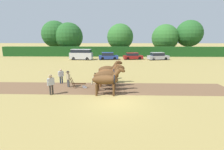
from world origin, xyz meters
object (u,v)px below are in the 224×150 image
(parked_van, at_px, (81,54))
(parked_car_center_left, at_px, (133,56))
(farmer_at_plow, at_px, (68,78))
(parked_car_center, at_px, (158,56))
(tree_far_left, at_px, (55,34))
(draft_horse_trail_right, at_px, (109,70))
(farmer_onlooker_left, at_px, (51,83))
(tree_left, at_px, (69,37))
(tree_center_right, at_px, (189,34))
(tree_center, at_px, (165,38))
(parked_car_left, at_px, (108,56))
(draft_horse_lead_left, at_px, (107,80))
(draft_horse_lead_right, at_px, (107,76))
(farmer_onlooker_right, at_px, (61,75))
(farmer_beside_team, at_px, (114,72))
(plow, at_px, (80,85))
(tree_center_left, at_px, (120,37))
(draft_horse_trail_left, at_px, (108,74))

(parked_van, xyz_separation_m, parked_car_center_left, (11.13, 0.86, -0.44))
(farmer_at_plow, bearing_deg, parked_car_center, 10.39)
(tree_far_left, xyz_separation_m, draft_horse_trail_right, (16.07, -31.06, -4.08))
(farmer_onlooker_left, relative_size, parked_car_center, 0.38)
(tree_left, bearing_deg, parked_van, -63.94)
(parked_car_center_left, bearing_deg, tree_center_right, 25.35)
(tree_center, bearing_deg, parked_car_left, -142.95)
(draft_horse_lead_left, xyz_separation_m, farmer_at_plow, (-3.92, 2.35, -0.42))
(tree_left, relative_size, tree_center_right, 0.93)
(draft_horse_lead_right, distance_m, farmer_at_plow, 4.09)
(tree_far_left, distance_m, draft_horse_lead_left, 38.72)
(tree_center, relative_size, farmer_at_plow, 5.08)
(farmer_onlooker_right, bearing_deg, farmer_beside_team, 71.00)
(plow, relative_size, parked_car_left, 0.37)
(parked_car_center_left, distance_m, parked_car_center, 5.39)
(tree_left, relative_size, draft_horse_trail_right, 3.20)
(draft_horse_lead_left, distance_m, parked_car_center_left, 24.45)
(tree_left, height_order, tree_center, tree_left)
(farmer_beside_team, bearing_deg, parked_car_left, 112.85)
(draft_horse_trail_right, relative_size, parked_van, 0.55)
(parked_van, bearing_deg, parked_car_left, 8.24)
(farmer_onlooker_right, bearing_deg, parked_car_center_left, 115.62)
(tree_center, distance_m, farmer_beside_team, 32.62)
(tree_center_left, relative_size, farmer_at_plow, 5.14)
(tree_left, relative_size, plow, 5.42)
(parked_car_left, relative_size, parked_car_center_left, 0.99)
(tree_center, bearing_deg, plow, -117.17)
(farmer_onlooker_right, height_order, parked_car_left, farmer_onlooker_right)
(farmer_onlooker_left, relative_size, parked_car_left, 0.41)
(draft_horse_trail_left, height_order, farmer_onlooker_right, draft_horse_trail_left)
(draft_horse_lead_right, distance_m, parked_van, 22.84)
(farmer_onlooker_right, xyz_separation_m, parked_car_center, (14.87, 19.69, -0.13))
(farmer_onlooker_left, height_order, parked_car_left, farmer_onlooker_left)
(parked_van, distance_m, parked_car_center_left, 11.17)
(farmer_at_plow, height_order, farmer_onlooker_right, farmer_at_plow)
(plow, bearing_deg, parked_car_center, 60.20)
(parked_car_left, bearing_deg, tree_center_right, 21.42)
(tree_far_left, xyz_separation_m, draft_horse_lead_left, (16.05, -34.99, -4.14))
(tree_center_left, height_order, farmer_onlooker_left, tree_center_left)
(tree_center_left, height_order, draft_horse_trail_right, tree_center_left)
(tree_left, bearing_deg, tree_center, 2.46)
(parked_car_left, bearing_deg, tree_center_left, 68.56)
(draft_horse_trail_left, bearing_deg, parked_car_center_left, 78.70)
(parked_car_left, height_order, parked_car_center, parked_car_center)
(farmer_beside_team, bearing_deg, tree_center, 83.14)
(tree_center_left, bearing_deg, tree_center_right, 2.93)
(tree_center_left, height_order, farmer_beside_team, tree_center_left)
(tree_left, distance_m, parked_car_left, 15.69)
(parked_car_center_left, relative_size, parked_car_center, 0.94)
(tree_far_left, height_order, parked_car_center_left, tree_far_left)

